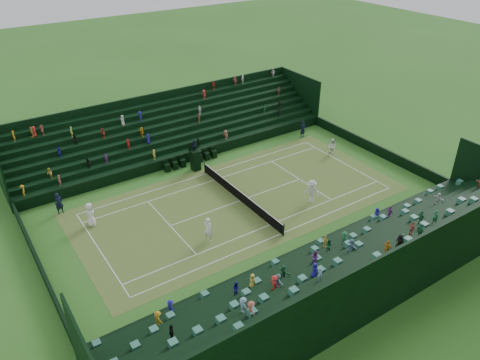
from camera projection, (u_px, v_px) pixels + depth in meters
The scene contains 17 objects.
ground at pixel (240, 201), 38.72m from camera, with size 160.00×160.00×0.00m, color #2E6820.
court_surface at pixel (240, 201), 38.71m from camera, with size 12.97×26.77×0.01m, color #3C7F2A.
perimeter_wall_north at pixel (374, 148), 46.08m from camera, with size 17.17×0.20×1.00m, color black.
perimeter_wall_south at pixel (40, 267), 30.84m from camera, with size 17.17×0.20×1.00m, color black.
perimeter_wall_east at pixel (308, 250), 32.36m from camera, with size 0.20×31.77×1.00m, color black.
perimeter_wall_west at pixel (191, 156), 44.57m from camera, with size 0.20×31.77×1.00m, color black.
north_grandstand at pixel (354, 272), 28.83m from camera, with size 6.60×32.00×4.90m.
south_grandstand at pixel (170, 131), 47.04m from camera, with size 6.60×32.00×4.90m.
tennis_net at pixel (240, 195), 38.45m from camera, with size 11.67×0.10×1.06m.
umpire_chair at pixel (195, 157), 42.74m from camera, with size 0.95×0.95×2.98m.
courtside_chairs at pixel (191, 160), 44.09m from camera, with size 0.49×5.47×1.07m.
player_near_west at pixel (90, 214), 35.26m from camera, with size 0.96×0.62×1.95m, color white.
player_near_east at pixel (208, 229), 33.61m from camera, with size 0.72×0.47×1.98m, color white.
player_far_west at pixel (332, 147), 45.64m from camera, with size 0.80×0.62×1.64m, color white.
player_far_east at pixel (312, 191), 38.09m from camera, with size 1.31×0.75×2.02m, color silver.
line_judge_north at pixel (303, 129), 49.07m from camera, with size 0.67×0.44×1.84m, color black.
line_judge_south at pixel (59, 203), 36.73m from camera, with size 0.66×0.43×1.80m, color black.
Camera 1 is at (27.12, -18.09, 20.96)m, focal length 35.00 mm.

